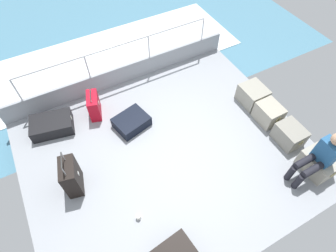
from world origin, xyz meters
name	(u,v)px	position (x,y,z in m)	size (l,w,h in m)	color
ground_plane	(168,153)	(0.00, 0.00, -0.03)	(4.40, 5.20, 0.06)	gray
gunwale_port	(122,74)	(-2.17, 0.00, 0.23)	(0.06, 5.20, 0.45)	gray
railing_port	(119,54)	(-2.17, 0.00, 0.78)	(0.04, 4.20, 1.02)	silver
sea_wake	(105,58)	(-3.60, 0.00, -0.34)	(12.00, 12.00, 0.01)	teal
cargo_crate_0	(253,95)	(-0.30, 2.20, 0.19)	(0.57, 0.48, 0.39)	gray
cargo_crate_1	(269,113)	(0.25, 2.16, 0.20)	(0.53, 0.41, 0.39)	#9E9989
cargo_crate_2	(289,135)	(0.84, 2.16, 0.19)	(0.55, 0.42, 0.37)	gray
cargo_crate_3	(318,164)	(1.55, 2.15, 0.19)	(0.61, 0.41, 0.38)	#9E9989
passenger_seated	(320,157)	(1.55, 1.97, 0.56)	(0.34, 0.66, 1.08)	#26598C
suitcase_0	(94,106)	(-1.56, -0.87, 0.25)	(0.50, 0.33, 0.60)	#B70C1E
suitcase_2	(131,122)	(-0.92, -0.34, 0.11)	(0.66, 0.75, 0.22)	black
suitcase_3	(71,177)	(-0.17, -1.72, 0.34)	(0.50, 0.34, 0.89)	black
suitcase_4	(52,125)	(-1.57, -1.76, 0.14)	(0.67, 0.88, 0.27)	black
paper_cup	(138,217)	(0.86, -1.01, 0.05)	(0.08, 0.08, 0.10)	white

